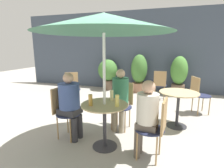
# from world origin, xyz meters

# --- Properties ---
(ground_plane) EXTENTS (20.00, 20.00, 0.00)m
(ground_plane) POSITION_xyz_m (0.00, 0.00, 0.00)
(ground_plane) COLOR #9E998E
(storefront_wall) EXTENTS (10.00, 0.06, 3.00)m
(storefront_wall) POSITION_xyz_m (0.00, 4.20, 1.50)
(storefront_wall) COLOR #3D4756
(storefront_wall) RESTS_ON ground_plane
(cafe_table_near) EXTENTS (0.76, 0.76, 0.75)m
(cafe_table_near) POSITION_xyz_m (0.04, -0.07, 0.57)
(cafe_table_near) COLOR #2D2D33
(cafe_table_near) RESTS_ON ground_plane
(cafe_table_far) EXTENTS (0.78, 0.78, 0.75)m
(cafe_table_far) POSITION_xyz_m (1.22, 1.12, 0.58)
(cafe_table_far) COLOR #2D2D33
(cafe_table_far) RESTS_ON ground_plane
(bistro_chair_0) EXTENTS (0.45, 0.43, 0.94)m
(bistro_chair_0) POSITION_xyz_m (0.87, -0.17, 0.56)
(bistro_chair_0) COLOR #232847
(bistro_chair_0) RESTS_ON ground_plane
(bistro_chair_1) EXTENTS (0.43, 0.45, 0.94)m
(bistro_chair_1) POSITION_xyz_m (0.13, 0.76, 0.56)
(bistro_chair_1) COLOR #232847
(bistro_chair_1) RESTS_ON ground_plane
(bistro_chair_2) EXTENTS (0.45, 0.43, 0.94)m
(bistro_chair_2) POSITION_xyz_m (-0.79, 0.03, 0.56)
(bistro_chair_2) COLOR #232847
(bistro_chair_2) RESTS_ON ground_plane
(bistro_chair_3) EXTENTS (0.48, 0.47, 0.94)m
(bistro_chair_3) POSITION_xyz_m (1.73, 2.06, 0.56)
(bistro_chair_3) COLOR #232847
(bistro_chair_3) RESTS_ON ground_plane
(bistro_chair_4) EXTENTS (0.43, 0.43, 0.94)m
(bistro_chair_4) POSITION_xyz_m (0.77, 2.97, 0.56)
(bistro_chair_4) COLOR #232847
(bistro_chair_4) RESTS_ON ground_plane
(bistro_chair_5) EXTENTS (0.49, 0.50, 0.94)m
(bistro_chair_5) POSITION_xyz_m (-1.63, 1.77, 0.56)
(bistro_chair_5) COLOR #232847
(bistro_chair_5) RESTS_ON ground_plane
(seated_person_0) EXTENTS (0.34, 0.32, 1.19)m
(seated_person_0) POSITION_xyz_m (0.71, -0.15, 0.72)
(seated_person_0) COLOR brown
(seated_person_0) RESTS_ON ground_plane
(seated_person_1) EXTENTS (0.32, 0.34, 1.24)m
(seated_person_1) POSITION_xyz_m (0.12, 0.61, 0.74)
(seated_person_1) COLOR gray
(seated_person_1) RESTS_ON ground_plane
(seated_person_2) EXTENTS (0.39, 0.37, 1.21)m
(seated_person_2) POSITION_xyz_m (-0.64, 0.01, 0.72)
(seated_person_2) COLOR #2D2D33
(seated_person_2) RESTS_ON ground_plane
(beer_glass_0) EXTENTS (0.06, 0.06, 0.19)m
(beer_glass_0) POSITION_xyz_m (0.09, 0.15, 0.84)
(beer_glass_0) COLOR beige
(beer_glass_0) RESTS_ON cafe_table_near
(beer_glass_1) EXTENTS (0.06, 0.06, 0.18)m
(beer_glass_1) POSITION_xyz_m (-0.15, -0.20, 0.84)
(beer_glass_1) COLOR #B28433
(beer_glass_1) RESTS_ON cafe_table_near
(beer_glass_2) EXTENTS (0.06, 0.06, 0.18)m
(beer_glass_2) POSITION_xyz_m (0.26, -0.11, 0.84)
(beer_glass_2) COLOR #DBC65B
(beer_glass_2) RESTS_ON cafe_table_near
(potted_plant_0) EXTENTS (0.76, 0.76, 1.19)m
(potted_plant_0) POSITION_xyz_m (-1.25, 3.85, 0.71)
(potted_plant_0) COLOR brown
(potted_plant_0) RESTS_ON ground_plane
(potted_plant_1) EXTENTS (0.60, 0.60, 1.39)m
(potted_plant_1) POSITION_xyz_m (-0.02, 3.83, 0.73)
(potted_plant_1) COLOR #93664C
(potted_plant_1) RESTS_ON ground_plane
(potted_plant_2) EXTENTS (0.57, 0.57, 1.36)m
(potted_plant_2) POSITION_xyz_m (1.36, 3.79, 0.74)
(potted_plant_2) COLOR brown
(potted_plant_2) RESTS_ON ground_plane
(umbrella) EXTENTS (2.05, 2.05, 2.13)m
(umbrella) POSITION_xyz_m (0.04, -0.07, 1.99)
(umbrella) COLOR silver
(umbrella) RESTS_ON ground_plane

